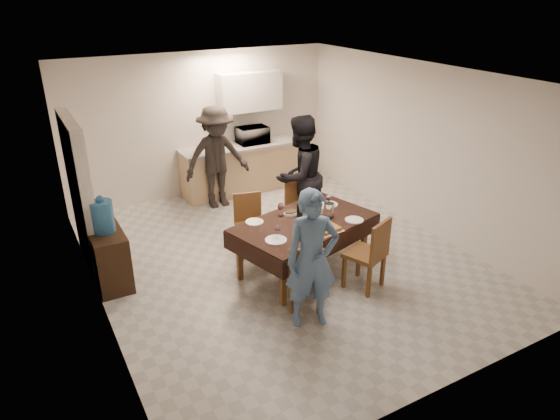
{
  "coord_description": "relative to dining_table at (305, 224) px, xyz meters",
  "views": [
    {
      "loc": [
        -3.08,
        -5.51,
        3.62
      ],
      "look_at": [
        -0.19,
        -0.3,
        0.93
      ],
      "focal_mm": 32.0,
      "sensor_mm": 36.0,
      "label": 1
    }
  ],
  "objects": [
    {
      "name": "person_near",
      "position": [
        -0.55,
        -1.05,
        0.13
      ],
      "size": [
        0.7,
        0.56,
        1.66
      ],
      "primitive_type": "imported",
      "rotation": [
        0.0,
        0.0,
        -0.31
      ],
      "color": "#52739B",
      "rests_on": "floor"
    },
    {
      "name": "upper_cabinet",
      "position": [
        0.77,
        3.22,
        1.15
      ],
      "size": [
        1.2,
        0.34,
        0.7
      ],
      "primitive_type": "cube",
      "color": "silver",
      "rests_on": "wall_back"
    },
    {
      "name": "wine_bottle",
      "position": [
        -0.05,
        0.05,
        0.2
      ],
      "size": [
        0.08,
        0.08,
        0.33
      ],
      "primitive_type": null,
      "color": "black",
      "rests_on": "dining_table"
    },
    {
      "name": "floor",
      "position": [
        -0.13,
        0.4,
        -0.7
      ],
      "size": [
        5.0,
        6.0,
        0.02
      ],
      "primitive_type": "cube",
      "color": "#B4B4AF",
      "rests_on": "ground"
    },
    {
      "name": "salad_bowl",
      "position": [
        0.3,
        0.18,
        0.07
      ],
      "size": [
        0.19,
        0.19,
        0.08
      ],
      "primitive_type": "cylinder",
      "color": "white",
      "rests_on": "dining_table"
    },
    {
      "name": "plate_near_left",
      "position": [
        -0.6,
        -0.3,
        0.04
      ],
      "size": [
        0.27,
        0.27,
        0.02
      ],
      "primitive_type": "cylinder",
      "color": "white",
      "rests_on": "dining_table"
    },
    {
      "name": "savoury_tart",
      "position": [
        0.1,
        -0.38,
        0.06
      ],
      "size": [
        0.42,
        0.33,
        0.05
      ],
      "primitive_type": "cube",
      "rotation": [
        0.0,
        0.0,
        0.12
      ],
      "color": "#B07833",
      "rests_on": "dining_table"
    },
    {
      "name": "kitchen_worktop",
      "position": [
        0.47,
        3.08,
        0.18
      ],
      "size": [
        2.24,
        0.64,
        0.05
      ],
      "primitive_type": "cube",
      "color": "#9A9A96",
      "rests_on": "kitchen_base_cabinet"
    },
    {
      "name": "person_far",
      "position": [
        0.55,
        1.05,
        0.24
      ],
      "size": [
        1.08,
        0.95,
        1.89
      ],
      "primitive_type": "imported",
      "rotation": [
        0.0,
        0.0,
        3.43
      ],
      "color": "black",
      "rests_on": "floor"
    },
    {
      "name": "wine_glass_c",
      "position": [
        -0.2,
        0.3,
        0.13
      ],
      "size": [
        0.09,
        0.09,
        0.2
      ],
      "primitive_type": null,
      "color": "white",
      "rests_on": "dining_table"
    },
    {
      "name": "plate_near_right",
      "position": [
        0.6,
        -0.3,
        0.04
      ],
      "size": [
        0.25,
        0.25,
        0.01
      ],
      "primitive_type": "cylinder",
      "color": "white",
      "rests_on": "dining_table"
    },
    {
      "name": "kitchen_base_cabinet",
      "position": [
        0.47,
        3.08,
        -0.27
      ],
      "size": [
        2.2,
        0.6,
        0.86
      ],
      "primitive_type": "cube",
      "color": "tan",
      "rests_on": "floor"
    },
    {
      "name": "wine_glass_b",
      "position": [
        0.55,
        0.25,
        0.13
      ],
      "size": [
        0.08,
        0.08,
        0.18
      ],
      "primitive_type": null,
      "color": "white",
      "rests_on": "dining_table"
    },
    {
      "name": "mushroom_dish",
      "position": [
        -0.05,
        0.28,
        0.05
      ],
      "size": [
        0.19,
        0.19,
        0.03
      ],
      "primitive_type": "cylinder",
      "color": "white",
      "rests_on": "dining_table"
    },
    {
      "name": "water_pitcher",
      "position": [
        0.35,
        -0.05,
        0.14
      ],
      "size": [
        0.14,
        0.14,
        0.21
      ],
      "primitive_type": "cylinder",
      "color": "white",
      "rests_on": "dining_table"
    },
    {
      "name": "stub_partition",
      "position": [
        -2.55,
        1.6,
        0.35
      ],
      "size": [
        0.15,
        1.4,
        2.1
      ],
      "primitive_type": "cube",
      "color": "white",
      "rests_on": "floor"
    },
    {
      "name": "water_jug",
      "position": [
        -2.41,
        0.93,
        0.27
      ],
      "size": [
        0.28,
        0.28,
        0.41
      ],
      "primitive_type": "cylinder",
      "color": "teal",
      "rests_on": "console"
    },
    {
      "name": "ceiling",
      "position": [
        -0.13,
        0.4,
        1.9
      ],
      "size": [
        5.0,
        6.0,
        0.02
      ],
      "primitive_type": "cube",
      "color": "white",
      "rests_on": "wall_back"
    },
    {
      "name": "wall_back",
      "position": [
        -0.13,
        3.4,
        0.6
      ],
      "size": [
        5.0,
        0.02,
        2.6
      ],
      "primitive_type": "cube",
      "color": "silver",
      "rests_on": "floor"
    },
    {
      "name": "microwave",
      "position": [
        0.75,
        3.08,
        0.36
      ],
      "size": [
        0.56,
        0.38,
        0.31
      ],
      "primitive_type": "imported",
      "rotation": [
        0.0,
        0.0,
        3.14
      ],
      "color": "silver",
      "rests_on": "kitchen_worktop"
    },
    {
      "name": "plate_far_right",
      "position": [
        0.6,
        0.3,
        0.04
      ],
      "size": [
        0.25,
        0.25,
        0.01
      ],
      "primitive_type": "cylinder",
      "color": "white",
      "rests_on": "dining_table"
    },
    {
      "name": "wine_glass_a",
      "position": [
        -0.55,
        -0.25,
        0.13
      ],
      "size": [
        0.08,
        0.08,
        0.18
      ],
      "primitive_type": null,
      "color": "white",
      "rests_on": "dining_table"
    },
    {
      "name": "wall_right",
      "position": [
        2.37,
        0.4,
        0.6
      ],
      "size": [
        0.02,
        6.0,
        2.6
      ],
      "primitive_type": "cube",
      "color": "silver",
      "rests_on": "floor"
    },
    {
      "name": "person_kitchen",
      "position": [
        -0.17,
        2.63,
        0.2
      ],
      "size": [
        1.17,
        0.67,
        1.81
      ],
      "primitive_type": "imported",
      "color": "black",
      "rests_on": "floor"
    },
    {
      "name": "wall_front",
      "position": [
        -0.13,
        -2.6,
        0.6
      ],
      "size": [
        5.0,
        0.02,
        2.6
      ],
      "primitive_type": "cube",
      "color": "silver",
      "rests_on": "floor"
    },
    {
      "name": "chair_near_left",
      "position": [
        -0.45,
        -0.83,
        -0.16
      ],
      "size": [
        0.55,
        0.57,
        0.48
      ],
      "rotation": [
        0.0,
        0.0,
        -0.49
      ],
      "color": "brown",
      "rests_on": "floor"
    },
    {
      "name": "chair_near_right",
      "position": [
        0.45,
        -0.84,
        -0.1
      ],
      "size": [
        0.59,
        0.6,
        0.54
      ],
      "rotation": [
        0.0,
        0.0,
        0.39
      ],
      "color": "brown",
      "rests_on": "floor"
    },
    {
      "name": "chair_far_right",
      "position": [
        0.45,
        0.66,
        -0.11
      ],
      "size": [
        0.47,
        0.47,
        0.53
      ],
      "rotation": [
        0.0,
        0.0,
        3.07
      ],
      "color": "brown",
      "rests_on": "floor"
    },
    {
      "name": "wall_left",
      "position": [
        -2.63,
        0.4,
        0.6
      ],
      "size": [
        0.02,
        6.0,
        2.6
      ],
      "primitive_type": "cube",
      "color": "silver",
      "rests_on": "floor"
    },
    {
      "name": "console",
      "position": [
        -2.41,
        0.93,
        -0.32
      ],
      "size": [
        0.41,
        0.83,
        0.76
      ],
      "primitive_type": "cube",
      "color": "black",
      "rests_on": "floor"
    },
    {
      "name": "dining_table",
      "position": [
        0.0,
        0.0,
        0.0
      ],
      "size": [
        2.11,
        1.55,
        0.74
      ],
      "rotation": [
        0.0,
        0.0,
        0.26
      ],
      "color": "black",
      "rests_on": "floor"
    },
    {
      "name": "plate_far_left",
      "position": [
        -0.6,
        0.3,
        0.04
      ],
      "size": [
        0.24,
        0.24,
        0.01
      ],
      "primitive_type": "cylinder",
      "color": "white",
      "rests_on": "dining_table"
    },
    {
      "name": "chair_far_left",
      "position": [
        -0.45,
        0.66,
        -0.15
      ],
      "size": [
        0.5,
        0.5,
        0.49
      ],
      "rotation": [
        0.0,
        0.0,
        2.9
      ],
      "color": "brown",
      "rests_on": "floor"
    }
  ]
}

